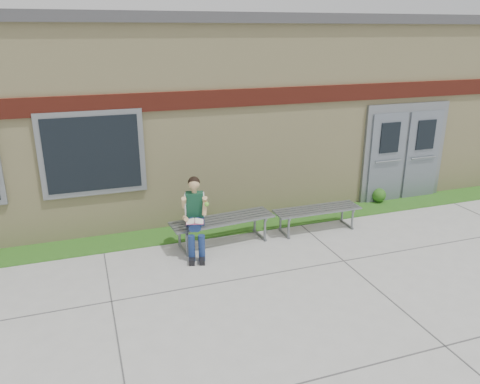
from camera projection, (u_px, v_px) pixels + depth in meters
name	position (u px, v px, depth m)	size (l,w,h in m)	color
ground	(306.00, 284.00, 7.53)	(80.00, 80.00, 0.00)	#9E9E99
grass_strip	(250.00, 224.00, 9.84)	(16.00, 0.80, 0.02)	#165115
school_building	(206.00, 102.00, 12.19)	(16.20, 6.22, 4.20)	beige
bench_left	(223.00, 224.00, 8.84)	(2.02, 0.75, 0.51)	slate
bench_right	(317.00, 213.00, 9.47)	(1.79, 0.50, 0.46)	slate
girl	(195.00, 214.00, 8.36)	(0.51, 0.86, 1.42)	navy
shrub_mid	(198.00, 218.00, 9.69)	(0.32, 0.32, 0.32)	#165115
shrub_east	(379.00, 195.00, 11.04)	(0.33, 0.33, 0.33)	#165115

